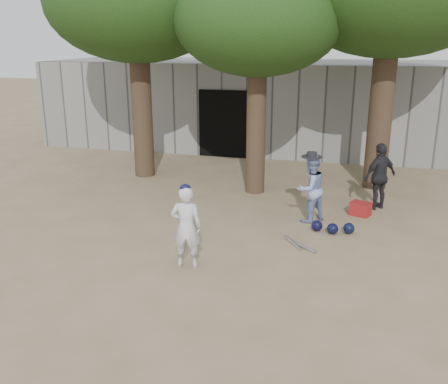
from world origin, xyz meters
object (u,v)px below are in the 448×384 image
(boy_player, at_px, (186,227))
(spectator_dark, at_px, (380,176))
(red_bag, at_px, (360,209))
(spectator_blue, at_px, (310,189))

(boy_player, relative_size, spectator_dark, 0.94)
(boy_player, distance_m, red_bag, 4.57)
(spectator_blue, bearing_deg, boy_player, 9.06)
(boy_player, relative_size, red_bag, 3.47)
(boy_player, xyz_separation_m, red_bag, (2.94, 3.45, -0.58))
(red_bag, bearing_deg, spectator_blue, -148.92)
(spectator_dark, xyz_separation_m, red_bag, (-0.38, -0.59, -0.62))
(boy_player, height_order, spectator_dark, spectator_dark)
(boy_player, height_order, red_bag, boy_player)
(spectator_dark, bearing_deg, spectator_blue, -3.43)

